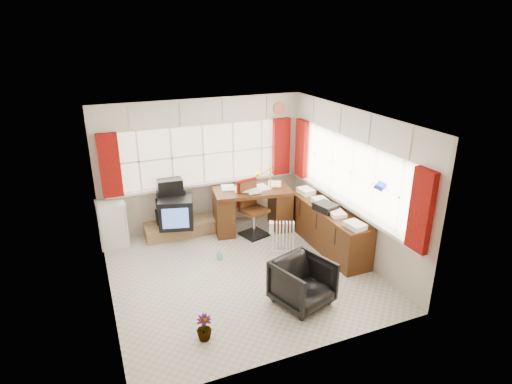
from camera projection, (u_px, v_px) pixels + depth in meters
ground at (241, 272)px, 6.91m from camera, size 4.00×4.00×0.00m
room_walls at (240, 185)px, 6.37m from camera, size 4.00×4.00×4.00m
window_back at (205, 180)px, 8.25m from camera, size 3.70×0.12×3.60m
window_right at (347, 201)px, 7.27m from camera, size 0.12×3.70×3.60m
curtains at (271, 164)px, 7.51m from camera, size 3.83×3.83×1.15m
overhead_cabinets at (273, 118)px, 7.29m from camera, size 3.98×3.98×0.48m
desk at (252, 207)px, 8.21m from camera, size 1.54×0.93×0.88m
desk_lamp at (270, 173)px, 8.04m from camera, size 0.18×0.17×0.42m
task_chair at (250, 206)px, 8.02m from camera, size 0.56×0.58×1.07m
office_chair at (303, 283)px, 6.02m from camera, size 0.92×0.93×0.68m
radiator at (283, 240)px, 7.44m from camera, size 0.42×0.30×0.58m
credenza at (328, 227)px, 7.56m from camera, size 0.50×2.00×0.85m
file_tray at (326, 207)px, 7.34m from camera, size 0.38×0.44×0.13m
tv_bench at (182, 228)px, 8.15m from camera, size 1.40×0.50×0.25m
crt_tv at (176, 212)px, 7.85m from camera, size 0.73×0.69×0.55m
hifi_stack at (171, 202)px, 8.06m from camera, size 0.63×0.42×0.83m
mini_fridge at (112, 223)px, 7.67m from camera, size 0.50×0.50×0.82m
spray_bottle_a at (179, 231)px, 7.99m from camera, size 0.15×0.15×0.28m
spray_bottle_b at (220, 254)px, 7.27m from camera, size 0.10×0.10×0.21m
flower_vase at (204, 328)px, 5.37m from camera, size 0.23×0.23×0.35m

